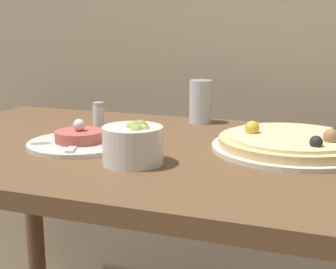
{
  "coord_description": "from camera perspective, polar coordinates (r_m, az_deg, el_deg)",
  "views": [
    {
      "loc": [
        0.36,
        -0.6,
        1.0
      ],
      "look_at": [
        0.03,
        0.32,
        0.78
      ],
      "focal_mm": 50.0,
      "sensor_mm": 36.0,
      "label": 1
    }
  ],
  "objects": [
    {
      "name": "pizza_plate",
      "position": [
        1.06,
        14.88,
        -1.0
      ],
      "size": [
        0.35,
        0.35,
        0.06
      ],
      "color": "silver",
      "rests_on": "dining_table"
    },
    {
      "name": "small_bowl",
      "position": [
        0.92,
        -4.24,
        -1.04
      ],
      "size": [
        0.12,
        0.12,
        0.09
      ],
      "color": "white",
      "rests_on": "dining_table"
    },
    {
      "name": "salt_shaker",
      "position": [
        1.25,
        -8.46,
        2.25
      ],
      "size": [
        0.03,
        0.03,
        0.07
      ],
      "color": "silver",
      "rests_on": "dining_table"
    },
    {
      "name": "drinking_glass",
      "position": [
        1.32,
        4.07,
        4.02
      ],
      "size": [
        0.06,
        0.06,
        0.12
      ],
      "color": "silver",
      "rests_on": "dining_table"
    },
    {
      "name": "dining_table",
      "position": [
        1.09,
        -0.51,
        -6.84
      ],
      "size": [
        1.31,
        0.73,
        0.74
      ],
      "color": "brown",
      "rests_on": "ground_plane"
    },
    {
      "name": "tartare_plate",
      "position": [
        1.08,
        -10.71,
        -0.73
      ],
      "size": [
        0.24,
        0.24,
        0.06
      ],
      "color": "silver",
      "rests_on": "dining_table"
    }
  ]
}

